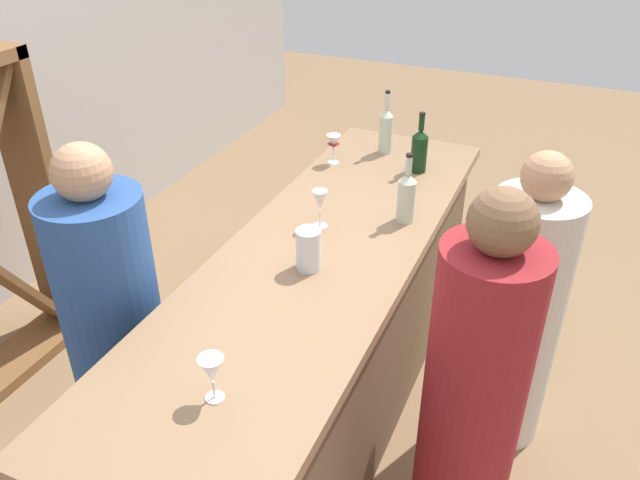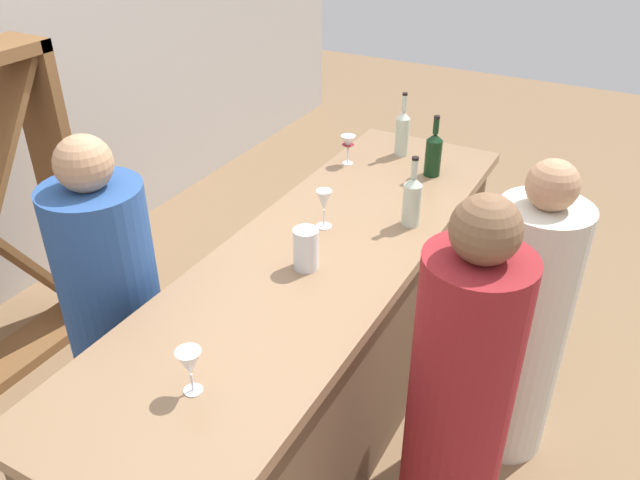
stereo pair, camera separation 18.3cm
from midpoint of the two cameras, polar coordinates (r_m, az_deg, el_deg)
The scene contains 12 objects.
ground_plane at distance 3.16m, azimuth -1.73°, elevation -16.31°, with size 12.00×12.00×0.00m, color #846647.
bar_counter at distance 2.82m, azimuth -1.89°, elevation -9.47°, with size 2.59×0.74×0.99m.
wine_bottle_leftmost_clear_pale at distance 2.69m, azimuth 5.77°, elevation 3.88°, with size 0.08×0.08×0.31m.
wine_bottle_second_left_dark_green at distance 3.15m, azimuth 7.19°, elevation 7.98°, with size 0.08×0.08×0.30m.
wine_bottle_center_clear_pale at distance 3.35m, azimuth 4.30°, elevation 9.76°, with size 0.07×0.07×0.33m.
wine_glass_near_left at distance 1.87m, azimuth -12.46°, elevation -11.40°, with size 0.08×0.08×0.15m.
wine_glass_near_center at distance 2.63m, azimuth -2.00°, elevation 3.40°, with size 0.07×0.07×0.17m.
wine_glass_near_right at distance 3.22m, azimuth -0.42°, elevation 8.61°, with size 0.07×0.07×0.15m.
water_pitcher at distance 2.38m, azimuth -3.23°, elevation -0.89°, with size 0.10×0.10×0.16m.
person_left_guest at distance 2.24m, azimuth 10.85°, elevation -15.23°, with size 0.37×0.37×1.57m.
person_center_guest at distance 2.85m, azimuth 15.51°, elevation -6.65°, with size 0.46×0.46×1.40m.
person_right_guest at distance 2.67m, azimuth -19.50°, elevation -8.59°, with size 0.38×0.38×1.53m.
Camera 1 is at (-1.96, -0.85, 2.33)m, focal length 35.92 mm.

